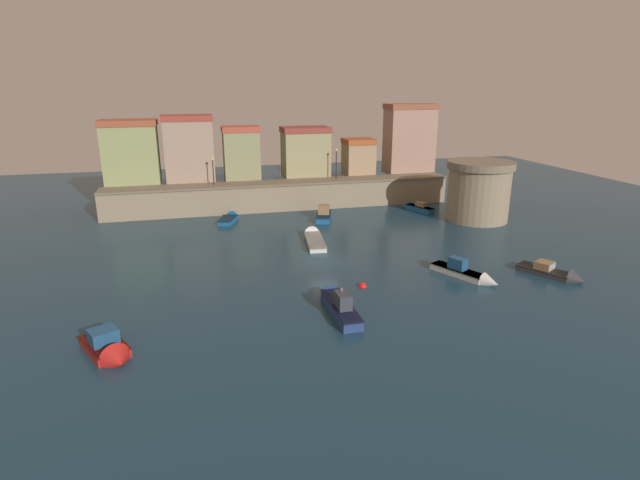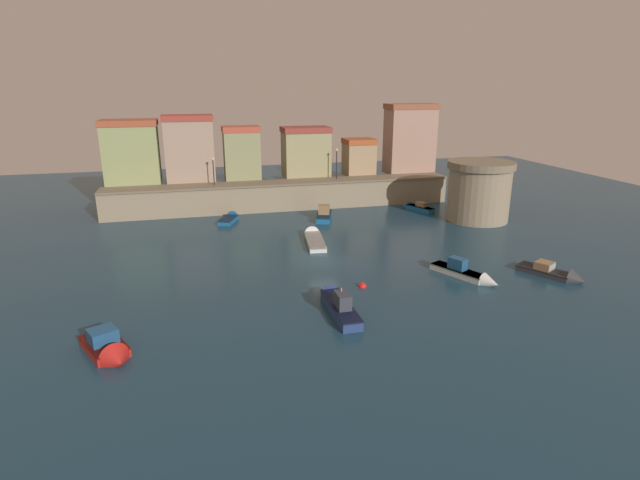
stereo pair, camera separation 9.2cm
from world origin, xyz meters
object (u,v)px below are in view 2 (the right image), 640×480
fortress_tower (479,191)px  moored_boat_6 (556,274)px  moored_boat_3 (230,218)px  moored_boat_0 (108,349)px  moored_boat_1 (324,214)px  moored_boat_2 (314,237)px  moored_boat_4 (468,274)px  moored_boat_7 (417,208)px  quay_lamp_0 (213,167)px  quay_lamp_1 (337,159)px  moored_boat_5 (337,303)px  mooring_buoy_0 (362,287)px

fortress_tower → moored_boat_6: (-3.42, -17.98, -3.15)m
moored_boat_3 → moored_boat_6: size_ratio=0.81×
moored_boat_0 → moored_boat_6: bearing=70.8°
moored_boat_1 → moored_boat_2: size_ratio=0.77×
moored_boat_1 → moored_boat_3: size_ratio=1.27×
fortress_tower → moored_boat_6: size_ratio=1.36×
moored_boat_0 → moored_boat_4: moored_boat_4 is taller
moored_boat_2 → moored_boat_4: 16.51m
moored_boat_7 → moored_boat_0: bearing=105.9°
moored_boat_7 → fortress_tower: bearing=-164.4°
quay_lamp_0 → moored_boat_6: (25.80, -29.06, -5.34)m
moored_boat_1 → moored_boat_0: bearing=161.8°
quay_lamp_0 → moored_boat_7: bearing=-12.4°
moored_boat_6 → moored_boat_7: 23.77m
quay_lamp_1 → moored_boat_1: size_ratio=0.68×
moored_boat_0 → moored_boat_2: size_ratio=0.65×
moored_boat_5 → moored_boat_6: size_ratio=1.30×
moored_boat_2 → mooring_buoy_0: bearing=-169.2°
fortress_tower → moored_boat_7: (-4.93, 5.74, -3.05)m
moored_boat_3 → moored_boat_5: bearing=-146.3°
moored_boat_3 → moored_boat_6: moored_boat_6 is taller
moored_boat_0 → moored_boat_3: bearing=135.8°
mooring_buoy_0 → moored_boat_5: bearing=-131.2°
mooring_buoy_0 → moored_boat_1: bearing=83.2°
moored_boat_0 → moored_boat_7: (32.26, 27.92, -0.01)m
moored_boat_2 → moored_boat_3: moored_boat_2 is taller
quay_lamp_1 → mooring_buoy_0: size_ratio=5.77×
mooring_buoy_0 → quay_lamp_0: bearing=109.9°
quay_lamp_0 → moored_boat_1: size_ratio=0.58×
moored_boat_0 → moored_boat_5: (14.69, 2.79, 0.07)m
fortress_tower → moored_boat_7: fortress_tower is taller
quay_lamp_1 → moored_boat_1: quay_lamp_1 is taller
moored_boat_4 → moored_boat_3: bearing=-168.7°
moored_boat_0 → moored_boat_2: bearing=112.4°
moored_boat_5 → moored_boat_7: (17.56, 25.12, -0.08)m
moored_boat_4 → moored_boat_7: (5.63, 22.05, 0.03)m
fortress_tower → quay_lamp_0: (-29.22, 11.08, 2.19)m
moored_boat_4 → moored_boat_6: bearing=51.3°
moored_boat_1 → moored_boat_3: 10.98m
moored_boat_0 → moored_boat_6: 34.02m
quay_lamp_1 → moored_boat_5: size_ratio=0.54×
moored_boat_2 → moored_boat_6: bearing=-124.5°
moored_boat_2 → moored_boat_4: moored_boat_4 is taller
fortress_tower → moored_boat_7: bearing=130.7°
moored_boat_4 → fortress_tower: bearing=121.5°
quay_lamp_0 → quay_lamp_1: (15.42, 0.00, 0.34)m
quay_lamp_0 → moored_boat_5: quay_lamp_0 is taller
moored_boat_2 → moored_boat_7: (15.31, 8.68, 0.16)m
moored_boat_0 → moored_boat_5: size_ratio=0.67×
moored_boat_4 → moored_boat_1: bearing=170.9°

